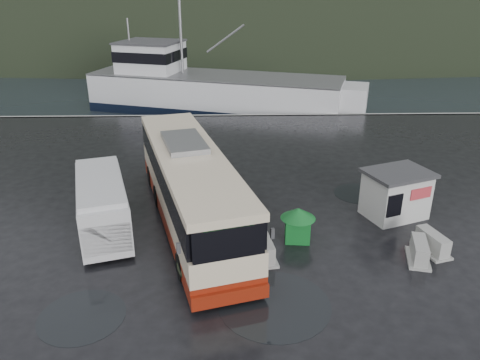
{
  "coord_description": "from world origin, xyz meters",
  "views": [
    {
      "loc": [
        2.01,
        -18.13,
        10.55
      ],
      "look_at": [
        2.57,
        2.35,
        1.7
      ],
      "focal_mm": 35.0,
      "sensor_mm": 36.0,
      "label": 1
    }
  ],
  "objects_px": {
    "coach_bus": "(192,222)",
    "white_van": "(106,230)",
    "waste_bin_left": "(210,272)",
    "jersey_barrier_b": "(431,251)",
    "dome_tent": "(205,274)",
    "jersey_barrier_c": "(418,260)",
    "fishing_trawler": "(215,97)",
    "ticket_kiosk": "(393,215)",
    "jersey_barrier_a": "(264,258)",
    "waste_bin_right": "(297,239)"
  },
  "relations": [
    {
      "from": "coach_bus",
      "to": "white_van",
      "type": "distance_m",
      "value": 3.96
    },
    {
      "from": "waste_bin_left",
      "to": "jersey_barrier_b",
      "type": "bearing_deg",
      "value": 7.66
    },
    {
      "from": "dome_tent",
      "to": "jersey_barrier_c",
      "type": "relative_size",
      "value": 1.74
    },
    {
      "from": "waste_bin_left",
      "to": "fishing_trawler",
      "type": "distance_m",
      "value": 29.42
    },
    {
      "from": "coach_bus",
      "to": "ticket_kiosk",
      "type": "xyz_separation_m",
      "value": [
        9.67,
        0.37,
        0.0
      ]
    },
    {
      "from": "ticket_kiosk",
      "to": "fishing_trawler",
      "type": "relative_size",
      "value": 0.1
    },
    {
      "from": "ticket_kiosk",
      "to": "jersey_barrier_b",
      "type": "xyz_separation_m",
      "value": [
        0.54,
        -3.25,
        0.0
      ]
    },
    {
      "from": "ticket_kiosk",
      "to": "jersey_barrier_a",
      "type": "height_order",
      "value": "ticket_kiosk"
    },
    {
      "from": "waste_bin_right",
      "to": "ticket_kiosk",
      "type": "height_order",
      "value": "ticket_kiosk"
    },
    {
      "from": "waste_bin_right",
      "to": "ticket_kiosk",
      "type": "distance_m",
      "value": 5.38
    },
    {
      "from": "coach_bus",
      "to": "waste_bin_left",
      "type": "distance_m",
      "value": 4.24
    },
    {
      "from": "ticket_kiosk",
      "to": "jersey_barrier_c",
      "type": "height_order",
      "value": "ticket_kiosk"
    },
    {
      "from": "ticket_kiosk",
      "to": "dome_tent",
      "type": "bearing_deg",
      "value": -173.38
    },
    {
      "from": "jersey_barrier_a",
      "to": "jersey_barrier_c",
      "type": "xyz_separation_m",
      "value": [
        6.26,
        -0.31,
        0.0
      ]
    },
    {
      "from": "waste_bin_right",
      "to": "jersey_barrier_c",
      "type": "xyz_separation_m",
      "value": [
        4.71,
        -1.77,
        0.0
      ]
    },
    {
      "from": "coach_bus",
      "to": "waste_bin_right",
      "type": "xyz_separation_m",
      "value": [
        4.72,
        -1.73,
        0.0
      ]
    },
    {
      "from": "dome_tent",
      "to": "ticket_kiosk",
      "type": "height_order",
      "value": "ticket_kiosk"
    },
    {
      "from": "jersey_barrier_b",
      "to": "jersey_barrier_a",
      "type": "bearing_deg",
      "value": -177.47
    },
    {
      "from": "ticket_kiosk",
      "to": "jersey_barrier_b",
      "type": "height_order",
      "value": "ticket_kiosk"
    },
    {
      "from": "coach_bus",
      "to": "jersey_barrier_b",
      "type": "distance_m",
      "value": 10.61
    },
    {
      "from": "dome_tent",
      "to": "ticket_kiosk",
      "type": "relative_size",
      "value": 1.0
    },
    {
      "from": "coach_bus",
      "to": "jersey_barrier_a",
      "type": "relative_size",
      "value": 7.63
    },
    {
      "from": "waste_bin_right",
      "to": "jersey_barrier_b",
      "type": "bearing_deg",
      "value": -11.82
    },
    {
      "from": "waste_bin_right",
      "to": "fishing_trawler",
      "type": "bearing_deg",
      "value": 98.79
    },
    {
      "from": "dome_tent",
      "to": "jersey_barrier_b",
      "type": "distance_m",
      "value": 9.54
    },
    {
      "from": "jersey_barrier_b",
      "to": "waste_bin_left",
      "type": "bearing_deg",
      "value": -172.34
    },
    {
      "from": "jersey_barrier_b",
      "to": "fishing_trawler",
      "type": "relative_size",
      "value": 0.06
    },
    {
      "from": "waste_bin_right",
      "to": "dome_tent",
      "type": "height_order",
      "value": "waste_bin_right"
    },
    {
      "from": "white_van",
      "to": "fishing_trawler",
      "type": "xyz_separation_m",
      "value": [
        4.44,
        25.96,
        0.0
      ]
    },
    {
      "from": "jersey_barrier_b",
      "to": "fishing_trawler",
      "type": "xyz_separation_m",
      "value": [
        -9.68,
        28.18,
        0.0
      ]
    },
    {
      "from": "dome_tent",
      "to": "fishing_trawler",
      "type": "distance_m",
      "value": 29.57
    },
    {
      "from": "coach_bus",
      "to": "jersey_barrier_a",
      "type": "xyz_separation_m",
      "value": [
        3.16,
        -3.19,
        0.0
      ]
    },
    {
      "from": "jersey_barrier_c",
      "to": "jersey_barrier_a",
      "type": "bearing_deg",
      "value": 177.13
    },
    {
      "from": "jersey_barrier_b",
      "to": "jersey_barrier_c",
      "type": "height_order",
      "value": "jersey_barrier_b"
    },
    {
      "from": "dome_tent",
      "to": "jersey_barrier_c",
      "type": "xyz_separation_m",
      "value": [
        8.65,
        0.76,
        0.0
      ]
    },
    {
      "from": "ticket_kiosk",
      "to": "coach_bus",
      "type": "bearing_deg",
      "value": 161.29
    },
    {
      "from": "waste_bin_left",
      "to": "jersey_barrier_a",
      "type": "distance_m",
      "value": 2.38
    },
    {
      "from": "jersey_barrier_b",
      "to": "jersey_barrier_c",
      "type": "bearing_deg",
      "value": -141.74
    },
    {
      "from": "waste_bin_right",
      "to": "coach_bus",
      "type": "bearing_deg",
      "value": 159.86
    },
    {
      "from": "coach_bus",
      "to": "jersey_barrier_a",
      "type": "height_order",
      "value": "coach_bus"
    },
    {
      "from": "coach_bus",
      "to": "fishing_trawler",
      "type": "bearing_deg",
      "value": 73.31
    },
    {
      "from": "jersey_barrier_b",
      "to": "jersey_barrier_c",
      "type": "distance_m",
      "value": 1.01
    },
    {
      "from": "waste_bin_left",
      "to": "jersey_barrier_b",
      "type": "distance_m",
      "value": 9.32
    },
    {
      "from": "ticket_kiosk",
      "to": "jersey_barrier_a",
      "type": "relative_size",
      "value": 1.7
    },
    {
      "from": "fishing_trawler",
      "to": "jersey_barrier_a",
      "type": "bearing_deg",
      "value": -66.79
    },
    {
      "from": "coach_bus",
      "to": "waste_bin_right",
      "type": "distance_m",
      "value": 5.02
    },
    {
      "from": "dome_tent",
      "to": "jersey_barrier_a",
      "type": "height_order",
      "value": "dome_tent"
    },
    {
      "from": "waste_bin_right",
      "to": "jersey_barrier_c",
      "type": "height_order",
      "value": "waste_bin_right"
    },
    {
      "from": "ticket_kiosk",
      "to": "fishing_trawler",
      "type": "bearing_deg",
      "value": 89.21
    },
    {
      "from": "waste_bin_left",
      "to": "waste_bin_right",
      "type": "xyz_separation_m",
      "value": [
        3.74,
        2.39,
        0.0
      ]
    }
  ]
}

